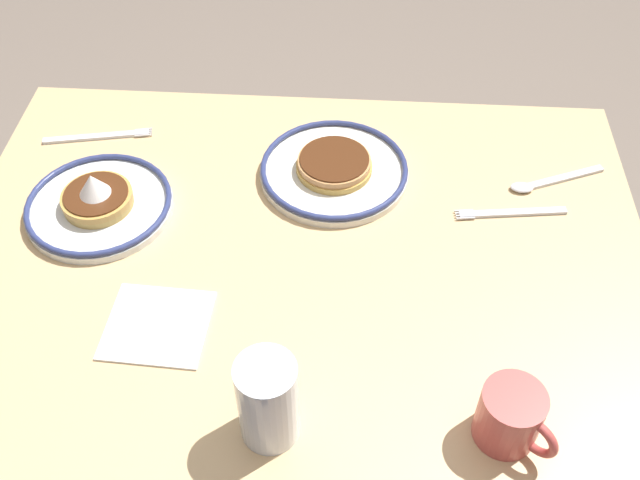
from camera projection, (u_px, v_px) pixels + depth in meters
ground_plane at (305, 462)px, 1.72m from camera, size 6.00×6.00×0.00m
dining_table at (300, 300)px, 1.27m from camera, size 1.14×0.84×0.74m
plate_near_main at (334, 169)px, 1.30m from camera, size 0.26×0.26×0.04m
plate_center_pancakes at (99, 203)px, 1.24m from camera, size 0.25×0.25×0.08m
coffee_mug at (511, 416)px, 0.93m from camera, size 0.10×0.10×0.09m
drinking_glass at (268, 404)px, 0.92m from camera, size 0.08×0.08×0.14m
paper_napkin at (158, 325)px, 1.08m from camera, size 0.16×0.15×0.00m
fork_near at (99, 137)px, 1.38m from camera, size 0.20×0.06×0.01m
fork_far at (510, 213)px, 1.24m from camera, size 0.19×0.04×0.01m
tea_spoon at (544, 182)px, 1.29m from camera, size 0.17×0.08×0.01m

